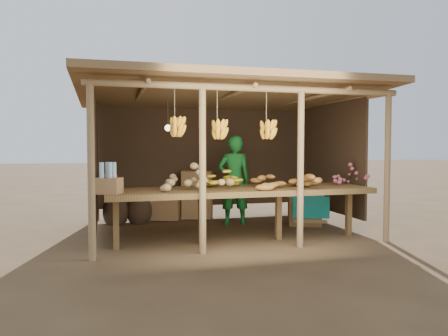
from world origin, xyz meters
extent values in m
plane|color=brown|center=(0.00, 0.00, 0.00)|extent=(60.00, 60.00, 0.00)
cylinder|color=#99784F|center=(-2.10, -1.50, 1.10)|extent=(0.09, 0.09, 2.20)
cylinder|color=#99784F|center=(2.10, -1.50, 1.10)|extent=(0.09, 0.09, 2.20)
cylinder|color=#99784F|center=(-2.10, 1.50, 1.10)|extent=(0.09, 0.09, 2.20)
cylinder|color=#99784F|center=(2.10, 1.50, 1.10)|extent=(0.09, 0.09, 2.20)
cylinder|color=#99784F|center=(-0.70, -1.50, 1.10)|extent=(0.09, 0.09, 2.20)
cylinder|color=#99784F|center=(0.70, -1.50, 1.10)|extent=(0.09, 0.09, 2.20)
cylinder|color=#99784F|center=(0.00, -1.50, 2.20)|extent=(4.40, 0.09, 0.09)
cylinder|color=#99784F|center=(0.00, 1.50, 2.20)|extent=(4.40, 0.09, 0.09)
cube|color=olive|center=(0.00, 0.00, 2.29)|extent=(4.70, 3.50, 0.28)
cube|color=#402D1E|center=(0.00, 1.48, 1.21)|extent=(4.20, 0.04, 1.98)
cube|color=#402D1E|center=(-2.08, 0.20, 1.21)|extent=(0.04, 2.40, 1.98)
cube|color=#402D1E|center=(2.08, 0.20, 1.21)|extent=(0.04, 2.40, 1.98)
cube|color=brown|center=(0.00, -0.95, 0.76)|extent=(3.90, 1.05, 0.08)
cube|color=brown|center=(-1.80, -0.95, 0.36)|extent=(0.08, 0.08, 0.72)
cube|color=brown|center=(-0.60, -0.95, 0.36)|extent=(0.08, 0.08, 0.72)
cube|color=brown|center=(0.60, -0.95, 0.36)|extent=(0.08, 0.08, 0.72)
cube|color=brown|center=(1.80, -0.95, 0.36)|extent=(0.08, 0.08, 0.72)
cylinder|color=navy|center=(-1.90, -0.55, 0.87)|extent=(0.41, 0.41, 0.14)
cube|color=olive|center=(-1.90, -1.19, 0.90)|extent=(0.40, 0.36, 0.21)
imported|color=#186E26|center=(0.31, 0.43, 0.80)|extent=(0.63, 0.45, 1.61)
cube|color=brown|center=(1.52, 0.06, 0.26)|extent=(0.70, 0.65, 0.52)
cube|color=#0C8B85|center=(1.52, 0.06, 0.55)|extent=(0.78, 0.73, 0.05)
cube|color=olive|center=(-0.21, 1.20, 0.25)|extent=(0.70, 0.63, 0.46)
cube|color=olive|center=(-0.21, 1.20, 0.71)|extent=(0.70, 0.63, 0.46)
cube|color=olive|center=(-0.84, 1.20, 0.25)|extent=(0.70, 0.63, 0.46)
ellipsoid|color=#402D1E|center=(-1.76, 1.02, 0.27)|extent=(0.46, 0.46, 0.63)
ellipsoid|color=#402D1E|center=(-1.34, 1.02, 0.27)|extent=(0.46, 0.46, 0.63)
camera|label=1|loc=(-1.93, -7.08, 1.43)|focal=35.00mm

